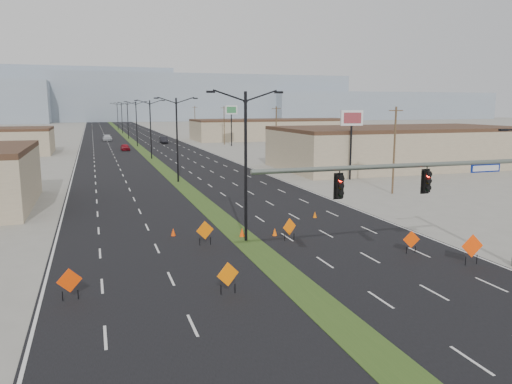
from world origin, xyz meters
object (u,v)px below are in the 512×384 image
object	(u,v)px
streetlight_3	(136,122)
construction_sign_0	(69,282)
construction_sign_4	(472,247)
cone_3	(173,232)
construction_sign_1	(228,275)
construction_sign_5	(411,240)
streetlight_4	(128,119)
car_far	(107,138)
cone_1	(242,232)
car_left	(125,147)
cone_2	(315,215)
signal_mast	(456,188)
cone_0	(275,232)
car_mid	(164,140)
streetlight_0	(246,162)
streetlight_2	(151,127)
streetlight_5	(122,117)
pole_sign_east_far	(231,113)
streetlight_1	(177,137)
construction_sign_2	(205,231)
pole_sign_east_near	(352,124)
construction_sign_3	(289,228)
streetlight_6	(118,115)

from	to	relation	value
streetlight_3	construction_sign_0	world-z (taller)	streetlight_3
construction_sign_4	cone_3	distance (m)	19.42
construction_sign_1	construction_sign_5	distance (m)	12.93
streetlight_4	car_far	bearing A→B (deg)	-129.35
car_far	cone_1	distance (m)	103.88
car_left	cone_2	world-z (taller)	car_left
signal_mast	construction_sign_4	world-z (taller)	signal_mast
streetlight_3	car_far	distance (m)	22.11
car_far	cone_3	size ratio (longest dim) A/B	9.50
cone_0	cone_2	world-z (taller)	cone_0
car_mid	car_far	xyz separation A→B (m)	(-12.90, 12.72, -0.02)
streetlight_0	streetlight_4	size ratio (longest dim) A/B	1.00
car_left	cone_1	bearing A→B (deg)	-91.75
streetlight_0	construction_sign_5	size ratio (longest dim) A/B	6.91
construction_sign_4	construction_sign_5	size ratio (longest dim) A/B	1.26
construction_sign_4	construction_sign_5	bearing A→B (deg)	129.33
streetlight_2	streetlight_5	size ratio (longest dim) A/B	1.00
streetlight_0	cone_0	size ratio (longest dim) A/B	17.62
construction_sign_0	car_far	bearing A→B (deg)	72.64
construction_sign_0	cone_3	world-z (taller)	construction_sign_0
car_mid	construction_sign_1	bearing A→B (deg)	-94.00
signal_mast	cone_1	distance (m)	14.68
streetlight_5	construction_sign_0	world-z (taller)	streetlight_5
streetlight_4	pole_sign_east_far	xyz separation A→B (m)	(20.59, -33.29, 2.03)
construction_sign_5	cone_0	size ratio (longest dim) A/B	2.55
streetlight_1	pole_sign_east_far	distance (m)	54.77
construction_sign_0	construction_sign_4	xyz separation A→B (m)	(21.81, -1.55, 0.15)
construction_sign_0	streetlight_4	bearing A→B (deg)	69.98
streetlight_1	car_left	distance (m)	46.52
streetlight_3	construction_sign_2	size ratio (longest dim) A/B	6.09
streetlight_0	construction_sign_2	world-z (taller)	streetlight_0
streetlight_0	pole_sign_east_near	distance (m)	31.30
construction_sign_2	pole_sign_east_far	bearing A→B (deg)	61.07
streetlight_2	cone_2	world-z (taller)	streetlight_2
pole_sign_east_far	construction_sign_3	bearing A→B (deg)	-116.25
pole_sign_east_far	streetlight_2	bearing A→B (deg)	-145.87
cone_2	streetlight_6	bearing A→B (deg)	92.62
construction_sign_2	cone_1	world-z (taller)	construction_sign_2
streetlight_0	car_left	bearing A→B (deg)	92.55
streetlight_5	construction_sign_0	distance (m)	147.93
streetlight_5	construction_sign_3	distance (m)	140.91
streetlight_2	construction_sign_4	xyz separation A→B (m)	(10.86, -65.00, -4.34)
construction_sign_3	pole_sign_east_far	world-z (taller)	pole_sign_east_far
streetlight_3	construction_sign_2	bearing A→B (deg)	-91.95
construction_sign_5	pole_sign_east_near	size ratio (longest dim) A/B	0.17
streetlight_2	streetlight_3	bearing A→B (deg)	90.00
pole_sign_east_near	cone_1	bearing A→B (deg)	-124.84
signal_mast	car_far	world-z (taller)	signal_mast
streetlight_6	car_far	size ratio (longest dim) A/B	1.85
car_left	cone_1	world-z (taller)	car_left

